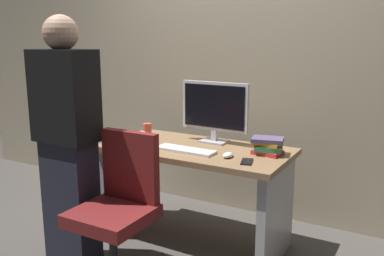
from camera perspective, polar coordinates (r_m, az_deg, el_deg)
name	(u,v)px	position (r m, az deg, el deg)	size (l,w,h in m)	color
ground_plane	(195,240)	(3.28, 0.44, -15.03)	(9.00, 9.00, 0.00)	#4C4742
wall_back	(240,38)	(3.62, 6.56, 12.09)	(6.40, 0.10, 3.00)	tan
desk	(195,177)	(3.08, 0.46, -6.73)	(1.36, 0.68, 0.73)	#93704C
office_chair	(118,217)	(2.65, -9.99, -11.87)	(0.52, 0.52, 0.94)	black
person_at_desk	(68,142)	(2.82, -16.56, -1.85)	(0.40, 0.24, 1.64)	#262838
monitor	(214,109)	(3.10, 3.07, 2.62)	(0.54, 0.15, 0.46)	silver
keyboard	(185,150)	(2.90, -0.93, -3.01)	(0.43, 0.13, 0.02)	white
mouse	(228,155)	(2.76, 4.91, -3.68)	(0.06, 0.10, 0.03)	white
cup_near_keyboard	(141,138)	(3.10, -6.91, -1.42)	(0.07, 0.07, 0.09)	silver
cup_by_monitor	(147,129)	(3.39, -6.10, -0.18)	(0.07, 0.07, 0.10)	#D84C3F
book_stack	(268,146)	(2.86, 10.28, -2.40)	(0.24, 0.19, 0.11)	red
cell_phone	(247,162)	(2.68, 7.47, -4.55)	(0.07, 0.14, 0.01)	black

